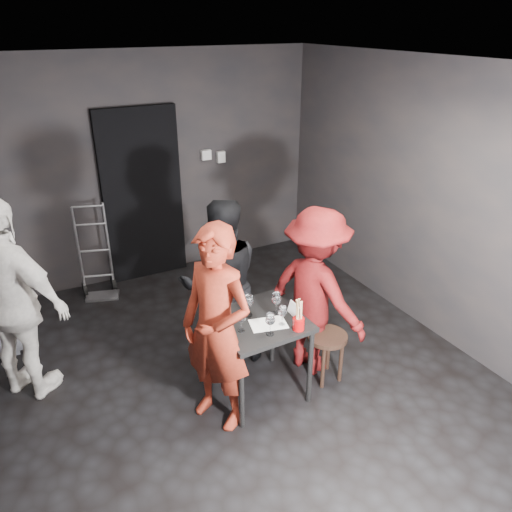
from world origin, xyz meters
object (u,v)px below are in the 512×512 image
woman_black (221,277)px  man_maroon (316,288)px  hand_truck (99,279)px  breadstick_cup (299,315)px  wine_bottle (220,311)px  stool (327,344)px  server_red (216,317)px  bystander_cream (9,284)px  tasting_table (258,329)px

woman_black → man_maroon: size_ratio=1.04×
hand_truck → breadstick_cup: size_ratio=3.85×
hand_truck → wine_bottle: 2.47m
stool → server_red: size_ratio=0.24×
server_red → breadstick_cup: 0.66m
bystander_cream → man_maroon: bearing=-153.0°
woman_black → bystander_cream: 1.75m
server_red → wine_bottle: 0.25m
bystander_cream → woman_black: bearing=-144.1°
hand_truck → server_red: (0.44, -2.51, 0.76)m
tasting_table → server_red: (-0.43, -0.13, 0.32)m
hand_truck → server_red: size_ratio=0.58×
man_maroon → breadstick_cup: bearing=114.1°
stool → man_maroon: 0.50m
hand_truck → woman_black: bearing=-48.0°
server_red → stool: bearing=61.5°
stool → bystander_cream: bystander_cream is taller
bystander_cream → wine_bottle: bearing=-164.3°
tasting_table → bystander_cream: size_ratio=0.35×
hand_truck → woman_black: size_ratio=0.65×
man_maroon → breadstick_cup: size_ratio=5.72×
hand_truck → wine_bottle: bearing=-59.1°
hand_truck → bystander_cream: size_ratio=0.52×
tasting_table → breadstick_cup: breadstick_cup is taller
wine_bottle → breadstick_cup: wine_bottle is taller
hand_truck → bystander_cream: bearing=-104.3°
server_red → wine_bottle: (0.12, 0.20, -0.09)m
tasting_table → wine_bottle: size_ratio=2.23×
server_red → breadstick_cup: server_red is taller
tasting_table → breadstick_cup: (0.21, -0.28, 0.23)m
man_maroon → bystander_cream: bearing=52.7°
stool → woman_black: bearing=132.2°
breadstick_cup → tasting_table: bearing=126.7°
stool → bystander_cream: bearing=155.9°
woman_black → bystander_cream: (-1.71, 0.32, 0.21)m
server_red → woman_black: bearing=125.2°
hand_truck → man_maroon: man_maroon is taller
hand_truck → wine_bottle: size_ratio=3.34×
woman_black → tasting_table: bearing=106.9°
tasting_table → bystander_cream: 2.04m
server_red → wine_bottle: server_red is taller
tasting_table → wine_bottle: wine_bottle is taller
hand_truck → wine_bottle: hand_truck is taller
hand_truck → man_maroon: (1.49, -2.30, 0.62)m
bystander_cream → wine_bottle: (1.45, -0.87, -0.20)m
server_red → hand_truck: bearing=161.5°
breadstick_cup → woman_black: bearing=106.5°
hand_truck → stool: size_ratio=2.39×
hand_truck → breadstick_cup: bearing=-50.6°
server_red → woman_black: size_ratio=1.12×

